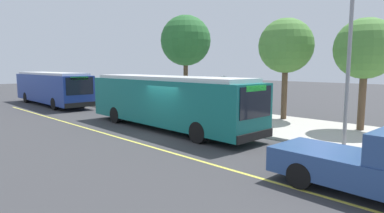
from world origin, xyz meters
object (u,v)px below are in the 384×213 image
at_px(transit_bus_main, 167,100).
at_px(transit_bus_second, 52,87).
at_px(route_sign_post, 223,93).
at_px(pedestrian_commuter, 182,101).
at_px(waiting_bench, 208,108).
at_px(pickup_truck, 384,168).

xyz_separation_m(transit_bus_main, transit_bus_second, (-15.99, -0.15, -0.00)).
distance_m(transit_bus_main, route_sign_post, 3.35).
height_order(transit_bus_main, route_sign_post, same).
distance_m(transit_bus_main, pedestrian_commuter, 4.33).
distance_m(transit_bus_second, route_sign_post, 17.94).
bearing_deg(pedestrian_commuter, route_sign_post, -8.08).
xyz_separation_m(transit_bus_second, waiting_bench, (14.62, 5.03, -0.99)).
bearing_deg(transit_bus_main, pickup_truck, -11.21).
relative_size(transit_bus_main, route_sign_post, 4.34).
bearing_deg(pedestrian_commuter, transit_bus_main, -53.75).
relative_size(route_sign_post, pedestrian_commuter, 1.66).
xyz_separation_m(transit_bus_main, waiting_bench, (-1.37, 4.89, -0.99)).
height_order(waiting_bench, pedestrian_commuter, pedestrian_commuter).
height_order(transit_bus_main, transit_bus_second, same).
height_order(pickup_truck, pedestrian_commuter, pickup_truck).
distance_m(transit_bus_second, waiting_bench, 15.50).
height_order(transit_bus_second, pedestrian_commuter, transit_bus_second).
bearing_deg(waiting_bench, route_sign_post, -33.45).
xyz_separation_m(waiting_bench, pedestrian_commuter, (-1.18, -1.42, 0.48)).
height_order(transit_bus_second, route_sign_post, same).
bearing_deg(transit_bus_main, pedestrian_commuter, 126.25).
bearing_deg(route_sign_post, pedestrian_commuter, 171.92).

